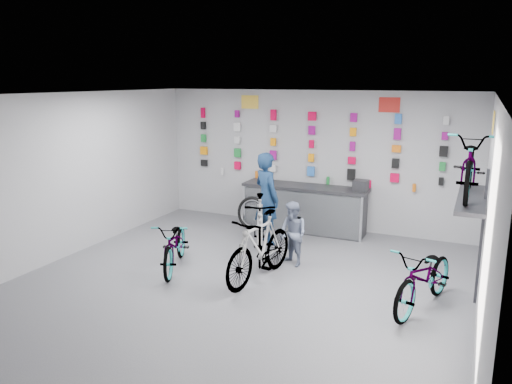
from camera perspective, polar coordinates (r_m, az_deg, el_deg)
The scene contains 20 objects.
floor at distance 7.90m, azimuth -3.09°, elevation -11.36°, with size 8.00×8.00×0.00m, color #4D4D51.
ceiling at distance 7.21m, azimuth -3.37°, elevation 10.96°, with size 8.00×8.00×0.00m, color white.
wall_back at distance 11.04m, azimuth 6.43°, elevation 3.71°, with size 7.00×7.00×0.00m, color #B3B4B6.
wall_left at distance 9.52m, azimuth -22.26°, elevation 1.37°, with size 8.00×8.00×0.00m, color #B3B4B6.
wall_right at distance 6.61m, azimuth 24.83°, elevation -3.57°, with size 8.00×8.00×0.00m, color #B3B4B6.
counter at distance 10.82m, azimuth 5.54°, elevation -1.94°, with size 2.70×0.66×1.00m.
merch_wall at distance 10.94m, azimuth 6.30°, elevation 5.11°, with size 5.57×0.08×1.57m.
wall_bracket at distance 7.78m, azimuth 23.56°, elevation -1.39°, with size 0.39×1.90×2.00m.
sign_left at distance 11.45m, azimuth -0.71°, elevation 10.25°, with size 0.42×0.02×0.30m, color yellow.
sign_right at distance 10.52m, azimuth 14.99°, elevation 9.60°, with size 0.42×0.02×0.30m, color red.
sign_side at distance 7.60m, azimuth 25.50°, elevation 7.20°, with size 0.02×0.40×0.30m, color yellow.
bike_left at distance 8.76m, azimuth -9.20°, elevation -5.89°, with size 0.59×1.70×0.89m, color gray.
bike_center at distance 8.13m, azimuth 0.42°, elevation -6.34°, with size 0.53×1.87×1.12m, color gray.
bike_right at distance 7.57m, azimuth 18.74°, elevation -9.23°, with size 0.63×1.82×0.95m, color gray.
bike_service at distance 9.19m, azimuth 0.44°, elevation -4.05°, with size 0.53×1.88×1.13m, color gray.
bike_wall at distance 7.67m, azimuth 23.37°, elevation 2.93°, with size 0.63×1.80×0.95m, color gray.
clerk at distance 9.89m, azimuth 1.22°, elevation -0.72°, with size 0.67×0.44×1.84m, color #132A4A.
customer at distance 8.80m, azimuth 4.22°, elevation -4.80°, with size 0.56×0.43×1.15m, color slate.
spare_wheel at distance 10.90m, azimuth -0.41°, elevation -2.43°, with size 0.74×0.22×0.74m.
register at distance 10.38m, azimuth 11.88°, elevation 0.74°, with size 0.28×0.30×0.22m, color black.
Camera 1 is at (3.35, -6.38, 3.23)m, focal length 35.00 mm.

